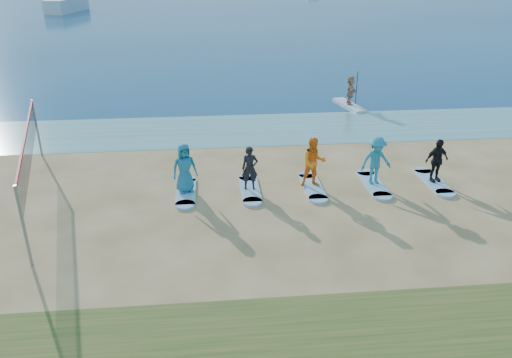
{
  "coord_description": "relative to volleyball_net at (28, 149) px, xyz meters",
  "views": [
    {
      "loc": [
        -1.27,
        -13.34,
        8.06
      ],
      "look_at": [
        0.23,
        2.0,
        1.1
      ],
      "focal_mm": 35.0,
      "sensor_mm": 36.0,
      "label": 1
    }
  ],
  "objects": [
    {
      "name": "surfboard_0",
      "position": [
        5.32,
        -0.08,
        -1.86
      ],
      "size": [
        0.7,
        2.2,
        0.09
      ],
      "primitive_type": "cube",
      "color": "#8EBBDD",
      "rests_on": "ground"
    },
    {
      "name": "surfboard_1",
      "position": [
        7.69,
        -0.08,
        -1.86
      ],
      "size": [
        0.7,
        2.2,
        0.09
      ],
      "primitive_type": "cube",
      "color": "#8EBBDD",
      "rests_on": "ground"
    },
    {
      "name": "shallow_water",
      "position": [
        7.55,
        7.01,
        -1.9
      ],
      "size": [
        600.0,
        600.0,
        0.0
      ],
      "primitive_type": "plane",
      "color": "teal",
      "rests_on": "ground"
    },
    {
      "name": "ground",
      "position": [
        7.55,
        -3.49,
        -1.9
      ],
      "size": [
        600.0,
        600.0,
        0.0
      ],
      "primitive_type": "plane",
      "color": "tan",
      "rests_on": "ground"
    },
    {
      "name": "student_0",
      "position": [
        5.32,
        -0.08,
        -0.89
      ],
      "size": [
        1.04,
        0.83,
        1.84
      ],
      "primitive_type": "imported",
      "rotation": [
        0.0,
        0.0,
        0.31
      ],
      "color": "teal",
      "rests_on": "surfboard_0"
    },
    {
      "name": "surfboard_4",
      "position": [
        14.8,
        -0.08,
        -1.86
      ],
      "size": [
        0.7,
        2.2,
        0.09
      ],
      "primitive_type": "cube",
      "color": "#8EBBDD",
      "rests_on": "ground"
    },
    {
      "name": "student_3",
      "position": [
        12.43,
        -0.08,
        -0.89
      ],
      "size": [
        1.28,
        0.85,
        1.85
      ],
      "primitive_type": "imported",
      "rotation": [
        0.0,
        0.0,
        0.14
      ],
      "color": "teal",
      "rests_on": "surfboard_3"
    },
    {
      "name": "boat_offshore_a",
      "position": [
        -14.57,
        65.47,
        -1.9
      ],
      "size": [
        4.88,
        9.41,
        1.99
      ],
      "primitive_type": "cube",
      "rotation": [
        0.0,
        0.0,
        -0.24
      ],
      "color": "silver",
      "rests_on": "ground"
    },
    {
      "name": "student_1",
      "position": [
        7.69,
        -0.08,
        -1.0
      ],
      "size": [
        0.61,
        0.41,
        1.64
      ],
      "primitive_type": "imported",
      "rotation": [
        0.0,
        0.0,
        -0.03
      ],
      "color": "black",
      "rests_on": "surfboard_1"
    },
    {
      "name": "student_4",
      "position": [
        14.8,
        -0.08,
        -0.97
      ],
      "size": [
        1.05,
        0.62,
        1.68
      ],
      "primitive_type": "imported",
      "rotation": [
        0.0,
        0.0,
        0.23
      ],
      "color": "black",
      "rests_on": "surfboard_4"
    },
    {
      "name": "paddleboard",
      "position": [
        14.43,
        10.7,
        -1.84
      ],
      "size": [
        1.31,
        3.08,
        0.12
      ],
      "primitive_type": "cube",
      "rotation": [
        0.0,
        0.0,
        0.21
      ],
      "color": "silver",
      "rests_on": "ground"
    },
    {
      "name": "student_2",
      "position": [
        10.06,
        -0.08,
        -0.87
      ],
      "size": [
        0.95,
        0.75,
        1.9
      ],
      "primitive_type": "imported",
      "rotation": [
        0.0,
        0.0,
        0.04
      ],
      "color": "orange",
      "rests_on": "surfboard_2"
    },
    {
      "name": "surfboard_2",
      "position": [
        10.06,
        -0.08,
        -1.86
      ],
      "size": [
        0.7,
        2.2,
        0.09
      ],
      "primitive_type": "cube",
      "color": "#8EBBDD",
      "rests_on": "ground"
    },
    {
      "name": "volleyball_net",
      "position": [
        0.0,
        0.0,
        0.0
      ],
      "size": [
        2.28,
        8.82,
        2.5
      ],
      "rotation": [
        0.0,
        0.0,
        0.25
      ],
      "color": "gray",
      "rests_on": "ground"
    },
    {
      "name": "surfboard_3",
      "position": [
        12.43,
        -0.08,
        -1.86
      ],
      "size": [
        0.7,
        2.2,
        0.09
      ],
      "primitive_type": "cube",
      "color": "#8EBBDD",
      "rests_on": "ground"
    },
    {
      "name": "paddleboarder",
      "position": [
        14.43,
        10.7,
        -0.97
      ],
      "size": [
        0.61,
        1.55,
        1.63
      ],
      "primitive_type": "imported",
      "rotation": [
        0.0,
        0.0,
        1.48
      ],
      "color": "tan",
      "rests_on": "paddleboard"
    }
  ]
}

